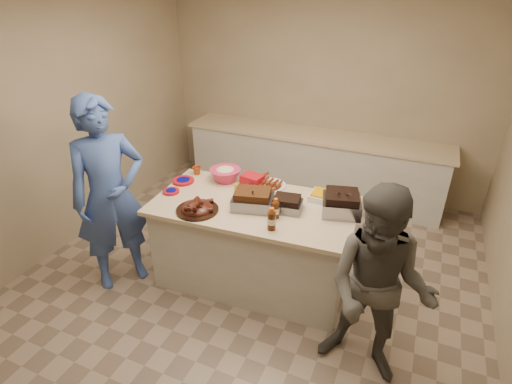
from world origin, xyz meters
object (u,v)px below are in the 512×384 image
at_px(rib_platter, 197,211).
at_px(roasting_pan, 340,212).
at_px(mustard_bottle, 236,191).
at_px(island, 254,278).
at_px(guest_gray, 364,367).
at_px(coleslaw_bowl, 226,180).
at_px(bbq_bottle_b, 275,218).
at_px(bbq_bottle_a, 271,229).
at_px(plastic_cup, 197,174).
at_px(guest_blue, 126,276).

xyz_separation_m(rib_platter, roasting_pan, (1.19, 0.50, 0.00)).
relative_size(rib_platter, mustard_bottle, 3.60).
distance_m(island, rib_platter, 1.04).
height_order(rib_platter, guest_gray, rib_platter).
bearing_deg(coleslaw_bowl, bbq_bottle_b, -32.99).
distance_m(roasting_pan, bbq_bottle_b, 0.60).
height_order(rib_platter, roasting_pan, rib_platter).
height_order(coleslaw_bowl, guest_gray, coleslaw_bowl).
height_order(island, bbq_bottle_b, bbq_bottle_b).
bearing_deg(bbq_bottle_a, island, 132.74).
bearing_deg(plastic_cup, guest_gray, -25.25).
relative_size(island, guest_gray, 1.18).
bearing_deg(guest_blue, mustard_bottle, -20.66).
bearing_deg(coleslaw_bowl, guest_blue, -132.72).
bearing_deg(rib_platter, guest_blue, -167.34).
distance_m(bbq_bottle_b, mustard_bottle, 0.62).
bearing_deg(guest_blue, plastic_cup, 8.86).
bearing_deg(roasting_pan, guest_blue, -175.87).
xyz_separation_m(coleslaw_bowl, guest_blue, (-0.78, -0.84, -0.89)).
relative_size(coleslaw_bowl, bbq_bottle_a, 1.57).
relative_size(mustard_bottle, plastic_cup, 1.13).
relative_size(bbq_bottle_b, mustard_bottle, 1.78).
distance_m(bbq_bottle_a, bbq_bottle_b, 0.19).
xyz_separation_m(rib_platter, guest_blue, (-0.83, -0.19, -0.89)).
relative_size(island, bbq_bottle_b, 9.85).
xyz_separation_m(island, coleslaw_bowl, (-0.47, 0.33, 0.89)).
bearing_deg(coleslaw_bowl, mustard_bottle, -39.75).
xyz_separation_m(bbq_bottle_b, mustard_bottle, (-0.53, 0.31, 0.00)).
bearing_deg(guest_gray, rib_platter, 174.35).
bearing_deg(guest_gray, coleslaw_bowl, 155.56).
height_order(bbq_bottle_b, plastic_cup, bbq_bottle_b).
bearing_deg(guest_gray, guest_blue, -177.95).
height_order(island, roasting_pan, roasting_pan).
xyz_separation_m(bbq_bottle_b, plastic_cup, (-1.09, 0.50, 0.00)).
height_order(roasting_pan, guest_blue, roasting_pan).
bearing_deg(plastic_cup, rib_platter, -58.81).
bearing_deg(roasting_pan, rib_platter, -171.91).
distance_m(coleslaw_bowl, guest_gray, 2.16).
height_order(rib_platter, plastic_cup, rib_platter).
height_order(rib_platter, coleslaw_bowl, coleslaw_bowl).
height_order(rib_platter, mustard_bottle, rib_platter).
bearing_deg(island, guest_blue, -161.53).
xyz_separation_m(roasting_pan, guest_gray, (0.47, -0.81, -0.89)).
bearing_deg(plastic_cup, island, -22.72).
xyz_separation_m(bbq_bottle_b, guest_blue, (-1.52, -0.36, -0.89)).
bearing_deg(island, bbq_bottle_b, -32.79).
bearing_deg(bbq_bottle_a, plastic_cup, 149.01).
distance_m(coleslaw_bowl, bbq_bottle_a, 1.02).
relative_size(rib_platter, guest_gray, 0.24).
bearing_deg(guest_blue, rib_platter, -41.98).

